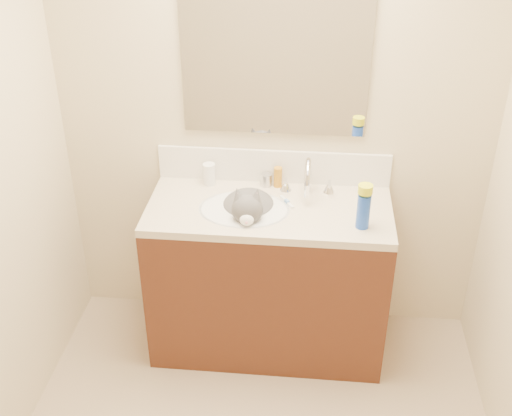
% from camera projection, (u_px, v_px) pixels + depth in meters
% --- Properties ---
extents(room_shell, '(2.24, 2.54, 2.52)m').
position_uv_depth(room_shell, '(246.00, 192.00, 1.98)').
color(room_shell, beige).
rests_on(room_shell, ground).
extents(vanity_cabinet, '(1.20, 0.55, 0.82)m').
position_uv_depth(vanity_cabinet, '(268.00, 281.00, 3.37)').
color(vanity_cabinet, '#472112').
rests_on(vanity_cabinet, ground).
extents(counter_slab, '(1.20, 0.55, 0.04)m').
position_uv_depth(counter_slab, '(269.00, 210.00, 3.15)').
color(counter_slab, beige).
rests_on(counter_slab, vanity_cabinet).
extents(basin, '(0.45, 0.36, 0.14)m').
position_uv_depth(basin, '(244.00, 221.00, 3.16)').
color(basin, white).
rests_on(basin, vanity_cabinet).
extents(faucet, '(0.28, 0.20, 0.21)m').
position_uv_depth(faucet, '(308.00, 180.00, 3.19)').
color(faucet, silver).
rests_on(faucet, counter_slab).
extents(cat, '(0.34, 0.41, 0.32)m').
position_uv_depth(cat, '(249.00, 212.00, 3.16)').
color(cat, '#4C494C').
rests_on(cat, basin).
extents(backsplash, '(1.20, 0.02, 0.18)m').
position_uv_depth(backsplash, '(273.00, 166.00, 3.31)').
color(backsplash, white).
rests_on(backsplash, counter_slab).
extents(mirror, '(0.90, 0.02, 0.80)m').
position_uv_depth(mirror, '(275.00, 54.00, 3.01)').
color(mirror, white).
rests_on(mirror, room_shell).
extents(pill_bottle, '(0.06, 0.06, 0.12)m').
position_uv_depth(pill_bottle, '(209.00, 174.00, 3.31)').
color(pill_bottle, white).
rests_on(pill_bottle, counter_slab).
extents(pill_label, '(0.06, 0.06, 0.04)m').
position_uv_depth(pill_label, '(209.00, 176.00, 3.32)').
color(pill_label, '#CA4A21').
rests_on(pill_label, pill_bottle).
extents(silver_jar, '(0.06, 0.06, 0.07)m').
position_uv_depth(silver_jar, '(266.00, 180.00, 3.31)').
color(silver_jar, '#B7B7BC').
rests_on(silver_jar, counter_slab).
extents(amber_bottle, '(0.06, 0.06, 0.11)m').
position_uv_depth(amber_bottle, '(278.00, 177.00, 3.29)').
color(amber_bottle, '#BE7C16').
rests_on(amber_bottle, counter_slab).
extents(toothbrush, '(0.08, 0.12, 0.01)m').
position_uv_depth(toothbrush, '(287.00, 202.00, 3.17)').
color(toothbrush, white).
rests_on(toothbrush, counter_slab).
extents(toothbrush_head, '(0.03, 0.03, 0.02)m').
position_uv_depth(toothbrush_head, '(287.00, 201.00, 3.17)').
color(toothbrush_head, '#6190CF').
rests_on(toothbrush_head, counter_slab).
extents(spray_can, '(0.07, 0.07, 0.17)m').
position_uv_depth(spray_can, '(363.00, 211.00, 2.94)').
color(spray_can, blue).
rests_on(spray_can, counter_slab).
extents(spray_cap, '(0.08, 0.08, 0.04)m').
position_uv_depth(spray_cap, '(366.00, 189.00, 2.88)').
color(spray_cap, yellow).
rests_on(spray_cap, spray_can).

